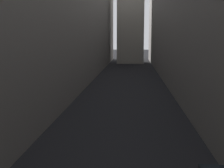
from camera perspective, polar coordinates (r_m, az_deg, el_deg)
ground_plane at (r=38.09m, az=2.75°, el=-1.28°), size 264.00×264.00×0.00m
building_block_left at (r=42.11m, az=-16.17°, el=12.62°), size 15.90×108.00×19.42m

